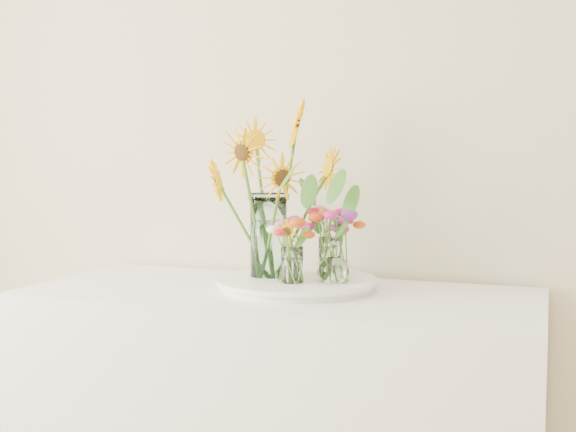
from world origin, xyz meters
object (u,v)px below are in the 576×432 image
(mason_jar, at_px, (269,235))
(small_vase_b, at_px, (334,261))
(small_vase_a, at_px, (292,266))
(small_vase_c, at_px, (330,257))
(tray, at_px, (297,284))

(mason_jar, xyz_separation_m, small_vase_b, (0.20, -0.03, -0.06))
(mason_jar, bearing_deg, small_vase_b, -8.75)
(small_vase_a, relative_size, small_vase_b, 0.83)
(small_vase_a, bearing_deg, small_vase_c, 68.15)
(mason_jar, relative_size, small_vase_a, 2.36)
(mason_jar, height_order, small_vase_a, mason_jar)
(mason_jar, height_order, small_vase_b, mason_jar)
(mason_jar, relative_size, small_vase_c, 2.08)
(mason_jar, bearing_deg, small_vase_a, -38.84)
(tray, height_order, small_vase_c, small_vase_c)
(tray, xyz_separation_m, small_vase_b, (0.12, -0.03, 0.07))
(small_vase_b, distance_m, small_vase_c, 0.11)
(small_vase_a, xyz_separation_m, small_vase_b, (0.10, 0.05, 0.01))
(mason_jar, height_order, small_vase_c, mason_jar)
(mason_jar, bearing_deg, tray, -3.61)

